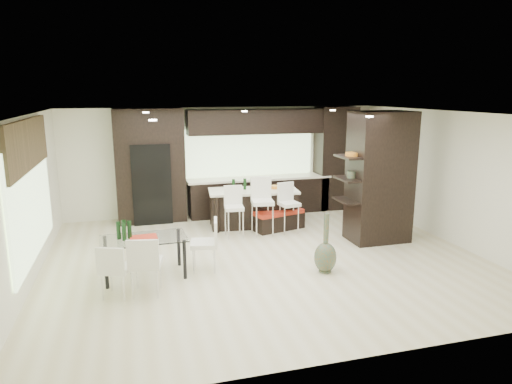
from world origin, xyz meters
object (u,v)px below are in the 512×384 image
object	(u,v)px
stool_left	(234,217)
stool_mid	(262,212)
chair_near	(146,267)
bench	(279,220)
kitchen_island	(253,208)
chair_end	(204,247)
chair_far	(117,272)
floor_vase	(326,243)
stool_right	(289,213)
dining_table	(145,257)

from	to	relation	value
stool_left	stool_mid	bearing A→B (deg)	3.43
chair_near	bench	bearing A→B (deg)	52.28
kitchen_island	stool_mid	xyz separation A→B (m)	(0.00, -0.76, 0.09)
stool_mid	chair_end	bearing A→B (deg)	-126.20
stool_mid	chair_near	xyz separation A→B (m)	(-2.57, -2.38, -0.07)
chair_far	chair_end	size ratio (longest dim) A/B	0.93
kitchen_island	floor_vase	distance (m)	3.11
stool_left	stool_right	distance (m)	1.25
stool_left	stool_mid	size ratio (longest dim) A/B	0.87
chair_far	floor_vase	bearing A→B (deg)	21.62
bench	stool_mid	bearing A→B (deg)	-164.11
kitchen_island	chair_end	world-z (taller)	kitchen_island
stool_right	floor_vase	size ratio (longest dim) A/B	0.84
kitchen_island	stool_mid	world-z (taller)	stool_mid
stool_mid	dining_table	xyz separation A→B (m)	(-2.57, -1.66, -0.17)
bench	stool_left	bearing A→B (deg)	177.80
stool_left	chair_near	bearing A→B (deg)	-122.81
chair_near	kitchen_island	bearing A→B (deg)	61.77
bench	chair_near	world-z (taller)	chair_near
chair_near	dining_table	bearing A→B (deg)	101.01
stool_right	dining_table	bearing A→B (deg)	-161.48
floor_vase	kitchen_island	bearing A→B (deg)	98.58
stool_right	chair_far	size ratio (longest dim) A/B	1.14
stool_left	chair_end	world-z (taller)	stool_left
stool_left	stool_mid	world-z (taller)	stool_mid
kitchen_island	chair_end	distance (m)	2.88
chair_near	chair_end	world-z (taller)	chair_near
chair_near	chair_end	size ratio (longest dim) A/B	1.04
kitchen_island	chair_near	xyz separation A→B (m)	(-2.57, -3.14, 0.01)
dining_table	chair_far	size ratio (longest dim) A/B	1.80
stool_right	bench	bearing A→B (deg)	109.71
dining_table	stool_mid	bearing A→B (deg)	30.24
stool_left	chair_far	bearing A→B (deg)	-128.93
stool_left	chair_end	bearing A→B (deg)	-112.62
chair_end	kitchen_island	bearing A→B (deg)	-22.16
stool_left	bench	xyz separation A→B (m)	(1.10, 0.26, -0.22)
dining_table	chair_near	xyz separation A→B (m)	(0.00, -0.71, 0.10)
floor_vase	stool_left	bearing A→B (deg)	114.96
kitchen_island	chair_far	distance (m)	4.33
kitchen_island	chair_far	bearing A→B (deg)	-127.31
kitchen_island	stool_mid	distance (m)	0.77
bench	kitchen_island	bearing A→B (deg)	119.74
floor_vase	chair_end	world-z (taller)	floor_vase
stool_left	chair_end	xyz separation A→B (m)	(-0.93, -1.69, -0.02)
stool_mid	bench	bearing A→B (deg)	38.39
kitchen_island	dining_table	xyz separation A→B (m)	(-2.57, -2.43, -0.08)
stool_mid	dining_table	world-z (taller)	stool_mid
dining_table	chair_near	distance (m)	0.72
bench	floor_vase	xyz separation A→B (m)	(-0.01, -2.60, 0.31)
stool_left	chair_far	size ratio (longest dim) A/B	1.13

